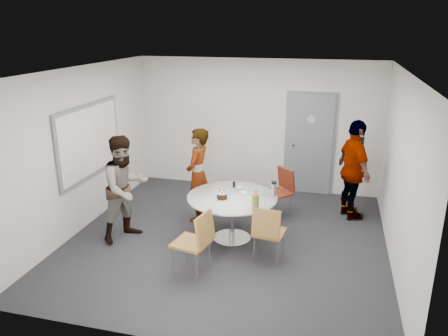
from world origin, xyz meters
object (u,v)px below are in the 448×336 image
(chair_near_right, at_px, (268,229))
(person_right, at_px, (354,170))
(chair_far, at_px, (281,188))
(whiteboard, at_px, (90,141))
(person_main, at_px, (198,175))
(door, at_px, (310,144))
(table, at_px, (234,203))
(person_left, at_px, (125,188))
(chair_near_left, at_px, (197,238))

(chair_near_right, height_order, person_right, person_right)
(chair_far, bearing_deg, whiteboard, 57.86)
(person_main, xyz_separation_m, person_right, (2.63, 0.75, 0.06))
(door, xyz_separation_m, chair_near_right, (-0.36, -3.06, -0.48))
(table, xyz_separation_m, person_left, (-1.69, -0.35, 0.21))
(door, distance_m, person_left, 3.88)
(whiteboard, distance_m, chair_far, 3.43)
(chair_near_right, distance_m, person_main, 1.91)
(chair_near_right, bearing_deg, chair_far, 97.13)
(chair_far, xyz_separation_m, person_main, (-1.40, -0.50, 0.29))
(chair_near_left, distance_m, person_main, 1.90)
(door, xyz_separation_m, person_left, (-2.69, -2.79, -0.17))
(door, relative_size, chair_near_right, 2.37)
(door, height_order, chair_near_right, door)
(chair_near_right, height_order, person_left, person_left)
(door, xyz_separation_m, chair_near_left, (-1.23, -3.63, -0.44))
(chair_near_left, height_order, person_main, person_main)
(chair_near_right, distance_m, person_right, 2.33)
(door, bearing_deg, chair_near_right, -96.64)
(table, relative_size, person_main, 0.86)
(person_main, bearing_deg, whiteboard, -73.70)
(door, bearing_deg, person_right, -52.22)
(whiteboard, xyz_separation_m, chair_near_left, (2.33, -1.35, -0.86))
(whiteboard, height_order, table, whiteboard)
(whiteboard, relative_size, table, 1.33)
(whiteboard, height_order, chair_far, whiteboard)
(door, height_order, chair_near_left, door)
(chair_near_left, xyz_separation_m, chair_near_right, (0.87, 0.57, -0.04))
(table, relative_size, chair_far, 1.60)
(whiteboard, xyz_separation_m, table, (2.56, -0.16, -0.80))
(table, bearing_deg, chair_near_left, -100.69)
(chair_near_right, relative_size, person_right, 0.50)
(chair_near_right, bearing_deg, chair_near_left, -140.60)
(whiteboard, relative_size, chair_near_left, 1.98)
(whiteboard, bearing_deg, person_right, 15.22)
(whiteboard, bearing_deg, chair_near_left, -30.08)
(door, bearing_deg, whiteboard, -147.34)
(chair_far, bearing_deg, table, 102.23)
(table, height_order, person_main, person_main)
(door, distance_m, person_main, 2.57)
(chair_near_right, bearing_deg, door, 89.42)
(chair_far, xyz_separation_m, person_right, (1.23, 0.25, 0.35))
(person_left, bearing_deg, person_main, -13.36)
(person_right, bearing_deg, door, 13.69)
(door, height_order, chair_far, door)
(door, distance_m, chair_far, 1.47)
(person_left, relative_size, person_right, 0.96)
(person_right, bearing_deg, chair_near_right, 124.69)
(door, bearing_deg, person_main, -134.27)
(chair_near_right, xyz_separation_m, person_right, (1.20, 1.97, 0.35))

